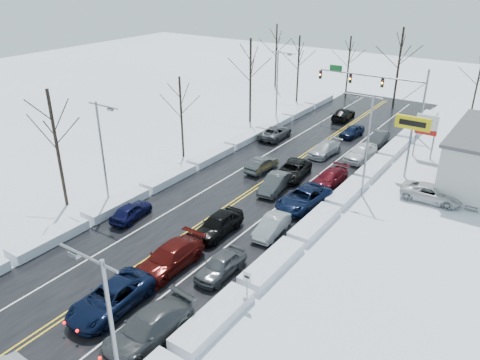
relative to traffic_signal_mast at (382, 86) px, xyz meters
The scene contains 41 objects.
ground 28.73m from the traffic_signal_mast, 97.02° to the right, with size 160.00×160.00×0.00m, color white.
road_surface 26.78m from the traffic_signal_mast, 97.55° to the right, with size 14.00×84.00×0.01m, color black.
snow_bank_left 28.77m from the traffic_signal_mast, 113.03° to the right, with size 1.73×72.00×0.73m, color silver.
snow_bank_right 26.88m from the traffic_signal_mast, 80.92° to the right, with size 1.73×72.00×0.73m, color silver.
traffic_signal_mast is the anchor object (origin of this frame).
tires_plus_sign 13.92m from the traffic_signal_mast, 59.54° to the right, with size 3.20×0.34×6.00m.
used_vehicles_sign 9.50m from the traffic_signal_mast, 40.34° to the right, with size 2.20×0.22×4.65m.
speed_limit_sign 36.51m from the traffic_signal_mast, 82.48° to the right, with size 0.55×0.09×2.35m.
streetlight_se 46.25m from the traffic_signal_mast, 83.98° to the right, with size 3.20×0.25×9.00m.
streetlight_ne 18.63m from the traffic_signal_mast, 74.91° to the right, with size 3.20×0.25×9.00m.
streetlight_sw 34.08m from the traffic_signal_mast, 110.16° to the right, with size 3.20×0.25×9.00m.
streetlight_nw 12.40m from the traffic_signal_mast, 161.23° to the right, with size 3.20×0.25×9.00m.
tree_left_b 37.16m from the traffic_signal_mast, 113.74° to the right, with size 4.00×4.00×10.00m.
tree_left_c 24.38m from the traffic_signal_mast, 124.90° to the right, with size 3.40×3.40×8.50m.
tree_left_d 15.93m from the traffic_signal_mast, 157.76° to the right, with size 4.20×4.20×10.50m.
tree_left_e 15.51m from the traffic_signal_mast, 157.13° to the left, with size 3.80×3.80×9.50m.
tree_far_a 24.63m from the traffic_signal_mast, 150.75° to the left, with size 4.00×4.00×10.00m.
tree_far_b 16.10m from the traffic_signal_mast, 125.98° to the left, with size 3.60×3.60×9.00m.
tree_far_c 11.32m from the traffic_signal_mast, 97.48° to the left, with size 4.40×4.40×11.00m.
tree_far_d 15.16m from the traffic_signal_mast, 55.64° to the left, with size 3.40×3.40×8.50m.
queued_car_2 41.29m from the traffic_signal_mast, 92.29° to the right, with size 2.61×5.66×1.57m, color black.
queued_car_3 36.30m from the traffic_signal_mast, 92.49° to the right, with size 2.29×5.63×1.63m, color #430B09.
queued_car_4 30.98m from the traffic_signal_mast, 92.85° to the right, with size 1.94×4.83×1.65m, color black.
queued_car_5 22.44m from the traffic_signal_mast, 94.52° to the right, with size 1.57×4.51×1.49m, color #393B3D.
queued_car_6 19.07m from the traffic_signal_mast, 95.79° to the right, with size 2.43×5.27×1.47m, color black.
queued_car_7 12.50m from the traffic_signal_mast, 98.86° to the right, with size 1.94×4.77×1.38m, color #A8AAB0.
queued_car_8 6.94m from the traffic_signal_mast, 111.44° to the right, with size 1.57×3.90×1.33m, color black.
queued_car_11 41.89m from the traffic_signal_mast, 87.27° to the right, with size 2.31×5.67×1.65m, color #3A3D3F.
queued_car_12 34.93m from the traffic_signal_mast, 87.22° to the right, with size 1.71×4.25×1.45m, color #46494C.
queued_car_13 28.82m from the traffic_signal_mast, 86.28° to the right, with size 1.44×4.14×1.36m, color #9EA1A5.
queued_car_14 23.64m from the traffic_signal_mast, 85.50° to the right, with size 2.63×5.71×1.59m, color black.
queued_car_15 18.65m from the traffic_signal_mast, 84.15° to the right, with size 1.94×4.78×1.39m, color #500A12.
queued_car_16 11.85m from the traffic_signal_mast, 79.38° to the right, with size 1.96×4.88×1.66m, color silver.
queued_car_17 7.22m from the traffic_signal_mast, 67.04° to the right, with size 1.41×4.05×1.33m, color #383B3D.
oncoming_car_0 19.98m from the traffic_signal_mast, 105.33° to the right, with size 1.45×4.16×1.37m, color #3A3C3F.
oncoming_car_1 14.08m from the traffic_signal_mast, 132.59° to the right, with size 2.35×5.09×1.42m, color #434649.
oncoming_car_2 7.69m from the traffic_signal_mast, 160.89° to the left, with size 2.02×4.96×1.44m, color black.
oncoming_car_3 34.13m from the traffic_signal_mast, 104.90° to the right, with size 1.61×4.00×1.36m, color black.
parked_car_0 19.69m from the traffic_signal_mast, 56.48° to the right, with size 2.38×5.17×1.44m, color silver.
parked_car_1 20.00m from the traffic_signal_mast, 44.47° to the right, with size 2.14×5.25×1.52m, color #A2A4AA.
parked_car_2 14.35m from the traffic_signal_mast, 30.75° to the right, with size 1.76×4.37×1.49m, color black.
Camera 1 is at (20.50, -26.76, 18.69)m, focal length 35.00 mm.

